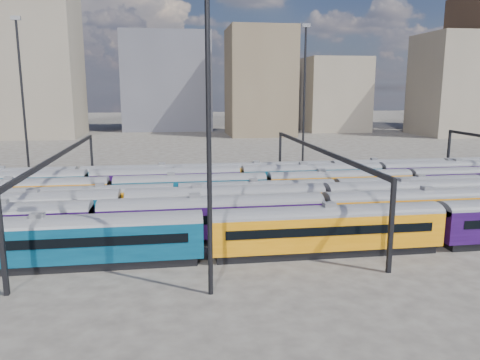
{
  "coord_description": "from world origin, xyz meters",
  "views": [
    {
      "loc": [
        -7.55,
        -54.57,
        15.09
      ],
      "look_at": [
        1.32,
        6.2,
        3.0
      ],
      "focal_mm": 35.0,
      "sensor_mm": 36.0,
      "label": 1
    }
  ],
  "objects": [
    {
      "name": "gantry_2",
      "position": [
        10.0,
        0.0,
        6.79
      ],
      "size": [
        0.35,
        40.35,
        8.03
      ],
      "color": "black",
      "rests_on": "ground"
    },
    {
      "name": "rake_6",
      "position": [
        -2.03,
        15.0,
        2.45
      ],
      "size": [
        113.85,
        2.78,
        4.66
      ],
      "color": "black",
      "rests_on": "ground"
    },
    {
      "name": "mast_2",
      "position": [
        -5.0,
        -22.0,
        13.97
      ],
      "size": [
        1.4,
        0.5,
        25.6
      ],
      "color": "black",
      "rests_on": "ground"
    },
    {
      "name": "rake_2",
      "position": [
        -12.93,
        -5.0,
        2.86
      ],
      "size": [
        132.62,
        3.23,
        5.45
      ],
      "color": "black",
      "rests_on": "ground"
    },
    {
      "name": "mast_1",
      "position": [
        -30.0,
        22.0,
        13.97
      ],
      "size": [
        1.4,
        0.5,
        25.6
      ],
      "color": "black",
      "rests_on": "ground"
    },
    {
      "name": "rake_0",
      "position": [
        6.23,
        -15.0,
        2.85
      ],
      "size": [
        110.0,
        3.22,
        5.43
      ],
      "color": "black",
      "rests_on": "ground"
    },
    {
      "name": "rake_3",
      "position": [
        2.53,
        0.0,
        2.52
      ],
      "size": [
        136.51,
        2.85,
        4.79
      ],
      "color": "black",
      "rests_on": "ground"
    },
    {
      "name": "rake_4",
      "position": [
        -5.3,
        5.0,
        2.59
      ],
      "size": [
        140.2,
        2.93,
        4.93
      ],
      "color": "black",
      "rests_on": "ground"
    },
    {
      "name": "ground",
      "position": [
        0.0,
        0.0,
        0.0
      ],
      "size": [
        500.0,
        500.0,
        0.0
      ],
      "primitive_type": "plane",
      "color": "#3B3732",
      "rests_on": "ground"
    },
    {
      "name": "rake_5",
      "position": [
        12.39,
        10.0,
        2.69
      ],
      "size": [
        103.77,
        3.04,
        5.12
      ],
      "color": "black",
      "rests_on": "ground"
    },
    {
      "name": "gantry_1",
      "position": [
        -20.0,
        0.0,
        6.79
      ],
      "size": [
        0.35,
        40.35,
        8.03
      ],
      "color": "black",
      "rests_on": "ground"
    },
    {
      "name": "mast_3",
      "position": [
        15.0,
        24.0,
        13.97
      ],
      "size": [
        1.4,
        0.5,
        25.6
      ],
      "color": "black",
      "rests_on": "ground"
    },
    {
      "name": "rake_1",
      "position": [
        -3.75,
        -10.0,
        2.91
      ],
      "size": [
        157.28,
        3.28,
        5.54
      ],
      "color": "black",
      "rests_on": "ground"
    }
  ]
}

